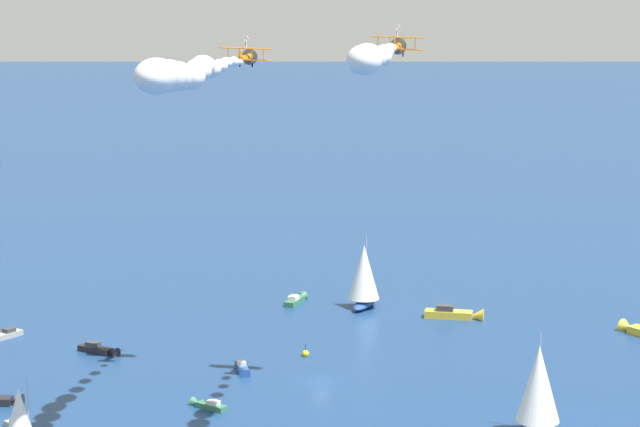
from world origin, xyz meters
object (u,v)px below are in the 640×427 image
Objects in this scene: motorboat_trailing at (243,369)px; motorboat_outer_ring_d at (3,336)px; sailboat_outer_ring_a at (364,276)px; wingwalker_wingman at (397,30)px; motorboat_outer_ring_e at (457,314)px; biplane_lead at (245,57)px; motorboat_far_stbd at (297,300)px; motorboat_near_centre at (100,350)px; motorboat_far_port at (207,405)px; biplane_wingman at (396,46)px; wingwalker_lead at (246,41)px; sailboat_offshore at (538,388)px; marker_buoy at (306,354)px.

motorboat_outer_ring_d reaches higher than motorboat_trailing.
sailboat_outer_ring_a is 66.23m from wingwalker_wingman.
motorboat_outer_ring_e is at bearing -13.44° from motorboat_outer_ring_d.
motorboat_outer_ring_e is 1.42× the size of biplane_lead.
motorboat_outer_ring_e is (21.42, -21.34, 0.22)m from motorboat_far_stbd.
sailboat_outer_ring_a is (50.38, 9.84, 5.34)m from motorboat_near_centre.
wingwalker_wingman reaches higher than motorboat_trailing.
biplane_lead is at bearing -121.01° from motorboat_far_stbd.
sailboat_outer_ring_a is at bearing -40.21° from motorboat_far_stbd.
wingwalker_wingman is (16.33, -17.59, 50.57)m from motorboat_trailing.
wingwalker_wingman is at bearing -47.13° from motorboat_trailing.
motorboat_far_stbd is at bearing 3.71° from motorboat_outer_ring_d.
sailboat_outer_ring_a is 1.87× the size of biplane_lead.
biplane_wingman reaches higher than motorboat_far_port.
motorboat_outer_ring_e reaches higher than motorboat_far_port.
motorboat_near_centre is 1.07× the size of motorboat_far_stbd.
motorboat_far_stbd is 74.04m from wingwalker_wingman.
sailboat_outer_ring_a is at bearing 40.12° from motorboat_trailing.
sailboat_outer_ring_a is 1.31× the size of motorboat_outer_ring_e.
motorboat_far_port is at bearing -133.42° from wingwalker_lead.
motorboat_near_centre is at bearing 102.89° from motorboat_far_port.
motorboat_trailing is (17.27, -18.06, -0.11)m from motorboat_near_centre.
biplane_lead reaches higher than motorboat_trailing.
biplane_lead is 3.94× the size of wingwalker_lead.
motorboat_trailing is 3.46× the size of wingwalker_lead.
motorboat_far_port is 50.86m from wingwalker_lead.
motorboat_near_centre is 4.04× the size of wingwalker_lead.
biplane_wingman is at bearing 162.42° from wingwalker_wingman.
motorboat_near_centre is 55.74m from wingwalker_lead.
motorboat_outer_ring_e is at bearing 71.00° from sailboat_offshore.
wingwalker_wingman is (-7.05, -53.72, 50.46)m from motorboat_far_stbd.
sailboat_outer_ring_a reaches higher than motorboat_near_centre.
sailboat_outer_ring_a reaches higher than motorboat_far_stbd.
motorboat_trailing is at bearing -139.88° from sailboat_outer_ring_a.
motorboat_outer_ring_d is 65.78m from biplane_lead.
sailboat_offshore is 49.22m from biplane_wingman.
motorboat_outer_ring_d is at bearing 129.87° from biplane_lead.
biplane_wingman is (4.41, -21.64, 48.46)m from marker_buoy.
biplane_wingman is at bearing -131.38° from motorboat_outer_ring_e.
motorboat_outer_ring_e is 64.57m from biplane_wingman.
motorboat_near_centre is 62.16m from motorboat_outer_ring_e.
motorboat_near_centre is at bearing 133.27° from biplane_wingman.
marker_buoy is at bearing 38.81° from motorboat_far_port.
wingwalker_lead is (-44.91, -17.86, 48.42)m from motorboat_outer_ring_e.
sailboat_offshore is 57.96m from motorboat_outer_ring_e.
biplane_wingman reaches higher than motorboat_trailing.
biplane_wingman is 3.94× the size of wingwalker_wingman.
motorboat_trailing is 0.88× the size of biplane_wingman.
motorboat_trailing is 47.18m from motorboat_outer_ring_e.
marker_buoy is 0.30× the size of biplane_wingman.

